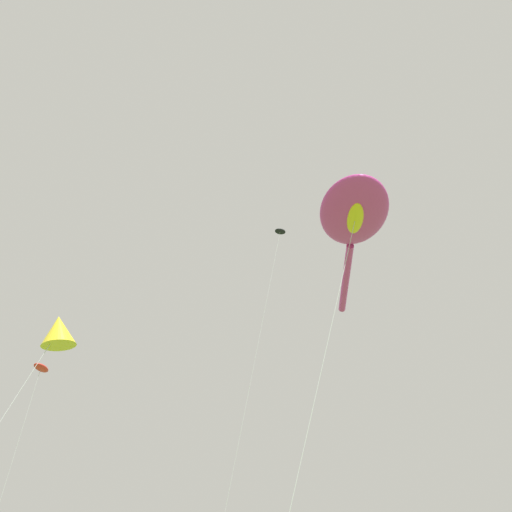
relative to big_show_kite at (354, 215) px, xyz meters
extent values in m
ellipsoid|color=#CC3899|center=(-0.10, -0.18, 0.03)|extent=(4.34, 4.77, 0.89)
cylinder|color=#CC3899|center=(2.07, 3.57, -0.10)|extent=(2.65, 4.26, 0.32)
ellipsoid|color=yellow|center=(-0.10, -0.18, -0.37)|extent=(1.44, 1.83, 0.32)
cylinder|color=#B2B2B7|center=(-2.27, 0.83, -9.25)|extent=(4.38, 2.04, 17.67)
cone|color=yellow|center=(-9.83, 1.86, -7.37)|extent=(1.51, 1.43, 1.11)
ellipsoid|color=black|center=(1.60, 8.40, 6.49)|extent=(0.71, 0.53, 0.26)
cylinder|color=#B2B2B7|center=(-0.19, 9.58, -5.80)|extent=(3.61, 2.38, 24.57)
ellipsoid|color=red|center=(-8.73, 14.68, -1.99)|extent=(1.06, 1.03, 0.24)
camera|label=1|loc=(-11.62, -13.46, -16.52)|focal=41.71mm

